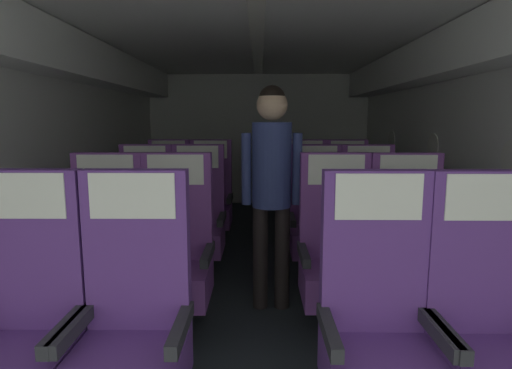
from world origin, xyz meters
name	(u,v)px	position (x,y,z in m)	size (l,w,h in m)	color
ground	(257,276)	(0.00, 3.36, -0.01)	(3.84, 7.11, 0.02)	#23282D
fuselage_shell	(257,98)	(0.00, 3.63, 1.58)	(3.72, 6.76, 2.18)	silver
seat_a_left_window	(23,330)	(-1.00, 1.46, 0.48)	(0.50, 0.47, 1.16)	#38383D
seat_a_left_aisle	(132,330)	(-0.53, 1.46, 0.48)	(0.50, 0.47, 1.16)	#38383D
seat_a_right_aisle	(489,334)	(1.00, 1.44, 0.48)	(0.50, 0.47, 1.16)	#38383D
seat_a_right_window	(378,332)	(0.53, 1.45, 0.48)	(0.50, 0.47, 1.16)	#38383D
seat_b_left_window	(106,257)	(-1.00, 2.42, 0.48)	(0.50, 0.47, 1.16)	#38383D
seat_b_left_aisle	(176,257)	(-0.53, 2.43, 0.48)	(0.50, 0.47, 1.16)	#38383D
seat_b_right_aisle	(408,259)	(1.00, 2.42, 0.48)	(0.50, 0.47, 1.16)	#38383D
seat_b_right_window	(336,257)	(0.53, 2.44, 0.48)	(0.50, 0.47, 1.16)	#38383D
seat_c_left_window	(145,222)	(-1.00, 3.40, 0.48)	(0.50, 0.47, 1.16)	#38383D
seat_c_left_aisle	(198,222)	(-0.53, 3.42, 0.48)	(0.50, 0.47, 1.16)	#38383D
seat_c_right_aisle	(368,223)	(0.99, 3.40, 0.48)	(0.50, 0.47, 1.16)	#38383D
seat_c_right_window	(316,222)	(0.53, 3.41, 0.48)	(0.50, 0.47, 1.16)	#38383D
seat_d_left_window	(169,201)	(-1.00, 4.38, 0.48)	(0.50, 0.47, 1.16)	#38383D
seat_d_left_aisle	(210,201)	(-0.53, 4.38, 0.48)	(0.50, 0.47, 1.16)	#38383D
seat_d_right_aisle	(347,201)	(1.00, 4.37, 0.48)	(0.50, 0.47, 1.16)	#38383D
seat_d_right_window	(306,201)	(0.54, 4.38, 0.48)	(0.50, 0.47, 1.16)	#38383D
flight_attendant	(272,174)	(0.11, 2.72, 1.00)	(0.43, 0.28, 1.62)	black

